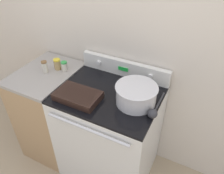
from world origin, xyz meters
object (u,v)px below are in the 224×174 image
casserole_dish (78,95)px  ladle (153,112)px  spice_jar_brown_cap (45,67)px  spice_jar_yellow_cap (57,64)px  mixing_bowl (136,94)px  spice_jar_green_cap (64,66)px

casserole_dish → ladle: bearing=8.3°
ladle → spice_jar_brown_cap: bearing=175.3°
ladle → spice_jar_yellow_cap: bearing=169.6°
mixing_bowl → spice_jar_yellow_cap: size_ratio=3.11×
spice_jar_green_cap → spice_jar_brown_cap: spice_jar_brown_cap is taller
casserole_dish → ladle: ladle is taller
ladle → spice_jar_brown_cap: (-1.04, 0.09, 0.04)m
spice_jar_yellow_cap → spice_jar_brown_cap: spice_jar_brown_cap is taller
mixing_bowl → spice_jar_yellow_cap: 0.81m
spice_jar_yellow_cap → ladle: bearing=-10.4°
spice_jar_green_cap → casserole_dish: bearing=-39.8°
ladle → spice_jar_yellow_cap: spice_jar_yellow_cap is taller
casserole_dish → ladle: 0.58m
ladle → spice_jar_brown_cap: size_ratio=3.00×
mixing_bowl → spice_jar_brown_cap: 0.87m
mixing_bowl → spice_jar_yellow_cap: bearing=172.8°
casserole_dish → spice_jar_brown_cap: bearing=159.8°
mixing_bowl → spice_jar_green_cap: 0.75m
mixing_bowl → spice_jar_brown_cap: size_ratio=2.87×
casserole_dish → spice_jar_yellow_cap: (-0.40, 0.26, 0.03)m
ladle → spice_jar_green_cap: (-0.90, 0.19, 0.03)m
mixing_bowl → casserole_dish: mixing_bowl is taller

